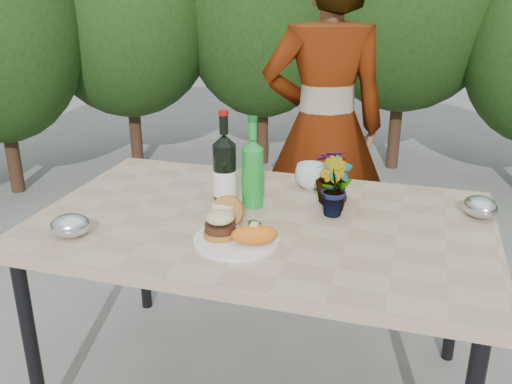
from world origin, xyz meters
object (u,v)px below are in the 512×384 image
(patio_table, at_px, (262,233))
(person, at_px, (324,129))
(dinner_plate, at_px, (236,240))
(wine_bottle, at_px, (225,172))

(patio_table, relative_size, person, 0.94)
(dinner_plate, height_order, person, person)
(dinner_plate, distance_m, wine_bottle, 0.33)
(patio_table, relative_size, dinner_plate, 5.71)
(patio_table, bearing_deg, wine_bottle, 158.08)
(patio_table, height_order, wine_bottle, wine_bottle)
(patio_table, xyz_separation_m, dinner_plate, (-0.03, -0.21, 0.06))
(patio_table, bearing_deg, dinner_plate, -97.39)
(wine_bottle, xyz_separation_m, person, (0.22, 0.85, -0.04))
(patio_table, height_order, person, person)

